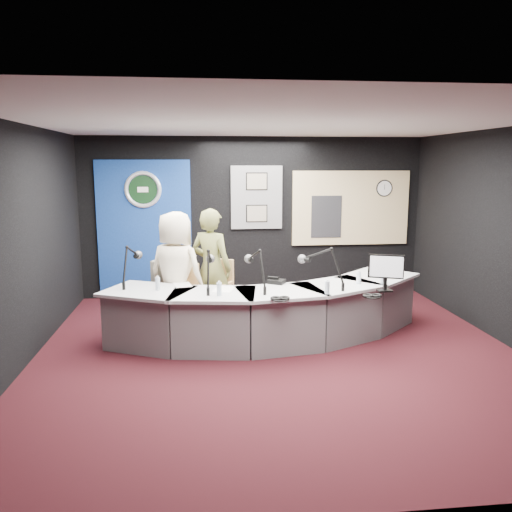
{
  "coord_description": "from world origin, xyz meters",
  "views": [
    {
      "loc": [
        -0.95,
        -6.0,
        2.33
      ],
      "look_at": [
        -0.2,
        0.8,
        1.1
      ],
      "focal_mm": 36.0,
      "sensor_mm": 36.0,
      "label": 1
    }
  ],
  "objects": [
    {
      "name": "boom_mic_c",
      "position": [
        -0.24,
        0.35,
        1.05
      ],
      "size": [
        0.26,
        0.72,
        0.6
      ],
      "primitive_type": null,
      "color": "black",
      "rests_on": "broadcast_desk"
    },
    {
      "name": "ceiling",
      "position": [
        0.0,
        0.0,
        2.8
      ],
      "size": [
        6.0,
        6.0,
        0.02
      ],
      "primitive_type": "cube",
      "color": "silver",
      "rests_on": "ground"
    },
    {
      "name": "backdrop_panel",
      "position": [
        -1.9,
        2.97,
        1.25
      ],
      "size": [
        1.6,
        0.05,
        2.3
      ],
      "primitive_type": "cube",
      "color": "navy",
      "rests_on": "wall_back"
    },
    {
      "name": "boom_mic_a",
      "position": [
        -1.87,
        0.81,
        1.05
      ],
      "size": [
        0.24,
        0.73,
        0.6
      ],
      "primitive_type": null,
      "color": "black",
      "rests_on": "broadcast_desk"
    },
    {
      "name": "pinboard",
      "position": [
        0.05,
        2.97,
        1.75
      ],
      "size": [
        0.9,
        0.04,
        1.1
      ],
      "primitive_type": "cube",
      "color": "slate",
      "rests_on": "wall_back"
    },
    {
      "name": "wall_front",
      "position": [
        0.0,
        -3.0,
        1.4
      ],
      "size": [
        6.0,
        0.02,
        2.8
      ],
      "primitive_type": "cube",
      "color": "black",
      "rests_on": "ground"
    },
    {
      "name": "wall_left",
      "position": [
        -3.0,
        0.0,
        1.4
      ],
      "size": [
        0.02,
        6.0,
        2.8
      ],
      "primitive_type": "cube",
      "color": "black",
      "rests_on": "ground"
    },
    {
      "name": "person_man",
      "position": [
        -1.29,
        0.97,
        0.85
      ],
      "size": [
        0.99,
        0.87,
        1.7
      ],
      "primitive_type": "imported",
      "rotation": [
        0.0,
        0.0,
        2.65
      ],
      "color": "beige",
      "rests_on": "ground"
    },
    {
      "name": "notepad",
      "position": [
        -0.66,
        0.38,
        0.75
      ],
      "size": [
        0.32,
        0.38,
        0.0
      ],
      "primitive_type": "cube",
      "rotation": [
        0.0,
        0.0,
        -0.28
      ],
      "color": "white",
      "rests_on": "broadcast_desk"
    },
    {
      "name": "computer_monitor",
      "position": [
        1.35,
        0.06,
        1.07
      ],
      "size": [
        0.41,
        0.17,
        0.29
      ],
      "primitive_type": "cube",
      "rotation": [
        0.0,
        0.0,
        -0.35
      ],
      "color": "black",
      "rests_on": "broadcast_desk"
    },
    {
      "name": "booth_window_frame",
      "position": [
        1.75,
        2.97,
        1.55
      ],
      "size": [
        2.12,
        0.06,
        1.32
      ],
      "primitive_type": "cube",
      "color": "#CFB781",
      "rests_on": "wall_back"
    },
    {
      "name": "framed_photo_lower",
      "position": [
        0.05,
        2.94,
        1.47
      ],
      "size": [
        0.34,
        0.02,
        0.27
      ],
      "primitive_type": "cube",
      "color": "#7D705B",
      "rests_on": "pinboard"
    },
    {
      "name": "equipment_rack",
      "position": [
        1.3,
        2.94,
        1.4
      ],
      "size": [
        0.55,
        0.02,
        0.75
      ],
      "primitive_type": "cube",
      "color": "black",
      "rests_on": "booth_window_frame"
    },
    {
      "name": "water_bottles",
      "position": [
        -0.02,
        0.25,
        0.84
      ],
      "size": [
        3.02,
        0.56,
        0.18
      ],
      "primitive_type": null,
      "color": "silver",
      "rests_on": "broadcast_desk"
    },
    {
      "name": "framed_photo_upper",
      "position": [
        0.05,
        2.94,
        2.03
      ],
      "size": [
        0.34,
        0.02,
        0.27
      ],
      "primitive_type": "cube",
      "color": "#7D705B",
      "rests_on": "pinboard"
    },
    {
      "name": "agency_seal",
      "position": [
        -1.9,
        2.93,
        1.9
      ],
      "size": [
        0.63,
        0.07,
        0.63
      ],
      "primitive_type": "torus",
      "rotation": [
        1.57,
        0.0,
        0.0
      ],
      "color": "silver",
      "rests_on": "backdrop_panel"
    },
    {
      "name": "paper_stack",
      "position": [
        -1.19,
        0.69,
        0.75
      ],
      "size": [
        0.27,
        0.34,
        0.0
      ],
      "primitive_type": "cube",
      "rotation": [
        0.0,
        0.0,
        0.2
      ],
      "color": "white",
      "rests_on": "broadcast_desk"
    },
    {
      "name": "headphones_far",
      "position": [
        -0.02,
        -0.2,
        0.77
      ],
      "size": [
        0.23,
        0.23,
        0.04
      ],
      "primitive_type": "torus",
      "color": "black",
      "rests_on": "broadcast_desk"
    },
    {
      "name": "person_woman",
      "position": [
        -0.8,
        1.24,
        0.86
      ],
      "size": [
        0.75,
        0.68,
        1.72
      ],
      "primitive_type": "imported",
      "rotation": [
        0.0,
        0.0,
        2.59
      ],
      "color": "olive",
      "rests_on": "ground"
    },
    {
      "name": "desk_phone",
      "position": [
        0.06,
        0.64,
        0.78
      ],
      "size": [
        0.27,
        0.26,
        0.05
      ],
      "primitive_type": "cube",
      "rotation": [
        0.0,
        0.0,
        -0.54
      ],
      "color": "black",
      "rests_on": "broadcast_desk"
    },
    {
      "name": "armchair_left",
      "position": [
        -1.29,
        0.97,
        0.45
      ],
      "size": [
        0.67,
        0.67,
        0.89
      ],
      "primitive_type": null,
      "rotation": [
        0.0,
        0.0,
        -0.43
      ],
      "color": "tan",
      "rests_on": "ground"
    },
    {
      "name": "seal_center",
      "position": [
        -1.9,
        2.94,
        1.9
      ],
      "size": [
        0.48,
        0.01,
        0.48
      ],
      "primitive_type": "cylinder",
      "rotation": [
        1.57,
        0.0,
        0.0
      ],
      "color": "black",
      "rests_on": "backdrop_panel"
    },
    {
      "name": "armchair_right",
      "position": [
        -0.8,
        1.24,
        0.51
      ],
      "size": [
        0.79,
        0.79,
        1.02
      ],
      "primitive_type": null,
      "rotation": [
        0.0,
        0.0,
        -0.54
      ],
      "color": "tan",
      "rests_on": "ground"
    },
    {
      "name": "wall_clock",
      "position": [
        2.35,
        2.94,
        1.9
      ],
      "size": [
        0.28,
        0.01,
        0.28
      ],
      "primitive_type": "cylinder",
      "rotation": [
        1.57,
        0.0,
        0.0
      ],
      "color": "white",
      "rests_on": "booth_window_frame"
    },
    {
      "name": "wall_back",
      "position": [
        0.0,
        3.0,
        1.4
      ],
      "size": [
        6.0,
        0.02,
        2.8
      ],
      "primitive_type": "cube",
      "color": "black",
      "rests_on": "ground"
    },
    {
      "name": "draped_jacket",
      "position": [
        -1.41,
        1.2,
        0.62
      ],
      "size": [
        0.5,
        0.3,
        0.7
      ],
      "primitive_type": "cube",
      "rotation": [
        0.0,
        0.0,
        -0.43
      ],
      "color": "slate",
      "rests_on": "armchair_left"
    },
    {
      "name": "boom_mic_d",
      "position": [
        0.61,
        0.35,
        1.05
      ],
      "size": [
        0.56,
        0.56,
        0.6
      ],
      "primitive_type": null,
      "color": "black",
      "rests_on": "broadcast_desk"
    },
    {
      "name": "broadcast_desk",
      "position": [
        -0.05,
        0.55,
        0.38
      ],
      "size": [
        4.5,
        1.9,
        0.75
      ],
      "primitive_type": null,
      "color": "#B6B8BB",
      "rests_on": "ground"
    },
    {
      "name": "booth_glow",
      "position": [
        1.75,
        2.96,
        1.55
      ],
      "size": [
        2.0,
        0.02,
        1.2
      ],
      "primitive_type": "cube",
      "color": "beige",
      "rests_on": "booth_window_frame"
    },
    {
      "name": "ground",
      "position": [
        0.0,
        0.0,
        0.0
      ],
      "size": [
        6.0,
        6.0,
        0.0
      ],
      "primitive_type": "plane",
      "color": "black",
      "rests_on": "ground"
    },
    {
      "name": "headphones_near",
      "position": [
        1.1,
        -0.2,
        0.77
      ],
      "size": [
        0.23,
        0.23,
        0.04
      ],
      "primitive_type": "torus",
      "color": "black",
      "rests_on": "broadcast_desk"
    },
    {
      "name": "boom_mic_b",
      "position": [
        -0.84,
        0.4,
        1.05
      ],
      "size": [
        0.16,
        0.74,
        0.6
      ],
      "primitive_type": null,
      "color": "black",
      "rests_on": "broadcast_desk"
    }
  ]
}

